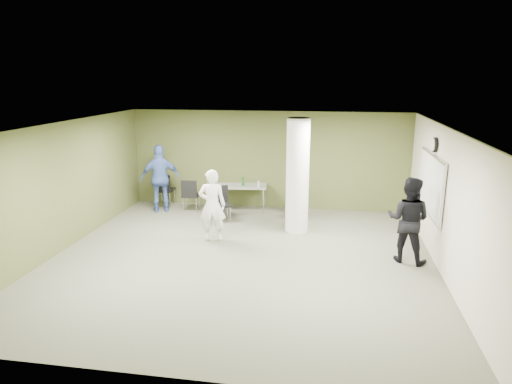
% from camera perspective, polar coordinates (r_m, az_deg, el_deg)
% --- Properties ---
extents(floor, '(8.00, 8.00, 0.00)m').
position_cam_1_polar(floor, '(9.77, -1.80, -8.33)').
color(floor, '#575A46').
rests_on(floor, ground).
extents(ceiling, '(8.00, 8.00, 0.00)m').
position_cam_1_polar(ceiling, '(9.06, -1.94, 8.23)').
color(ceiling, white).
rests_on(ceiling, wall_back).
extents(wall_back, '(8.00, 2.80, 0.02)m').
position_cam_1_polar(wall_back, '(13.17, 1.51, 4.02)').
color(wall_back, '#4F5729').
rests_on(wall_back, floor).
extents(wall_left, '(0.02, 8.00, 2.80)m').
position_cam_1_polar(wall_left, '(10.81, -23.15, 0.55)').
color(wall_left, '#4F5729').
rests_on(wall_left, floor).
extents(wall_right_cream, '(0.02, 8.00, 2.80)m').
position_cam_1_polar(wall_right_cream, '(9.42, 22.77, -1.34)').
color(wall_right_cream, beige).
rests_on(wall_right_cream, floor).
extents(column, '(0.56, 0.56, 2.80)m').
position_cam_1_polar(column, '(11.12, 5.21, 2.02)').
color(column, silver).
rests_on(column, floor).
extents(whiteboard, '(0.05, 2.30, 1.30)m').
position_cam_1_polar(whiteboard, '(10.51, 20.97, 0.95)').
color(whiteboard, silver).
rests_on(whiteboard, wall_right_cream).
extents(wall_clock, '(0.06, 0.32, 0.32)m').
position_cam_1_polar(wall_clock, '(10.36, 21.40, 5.52)').
color(wall_clock, black).
rests_on(wall_clock, wall_right_cream).
extents(folding_table, '(1.65, 0.87, 1.00)m').
position_cam_1_polar(folding_table, '(12.91, -2.16, 0.63)').
color(folding_table, gray).
rests_on(folding_table, floor).
extents(wastebasket, '(0.27, 0.27, 0.31)m').
position_cam_1_polar(wastebasket, '(12.63, -3.91, -2.27)').
color(wastebasket, '#4C4C4C').
rests_on(wastebasket, floor).
extents(chair_back_left, '(0.49, 0.49, 0.97)m').
position_cam_1_polar(chair_back_left, '(13.66, -11.41, 0.55)').
color(chair_back_left, black).
rests_on(chair_back_left, floor).
extents(chair_back_right, '(0.49, 0.49, 0.93)m').
position_cam_1_polar(chair_back_right, '(13.02, -8.23, -0.12)').
color(chair_back_right, black).
rests_on(chair_back_right, floor).
extents(chair_table_left, '(0.61, 0.61, 0.92)m').
position_cam_1_polar(chair_table_left, '(12.13, -4.40, -1.10)').
color(chair_table_left, black).
rests_on(chair_table_left, floor).
extents(chair_table_right, '(0.51, 0.51, 0.91)m').
position_cam_1_polar(chair_table_right, '(12.30, 5.15, -0.95)').
color(chair_table_right, black).
rests_on(chair_table_right, floor).
extents(woman_white, '(0.68, 0.51, 1.70)m').
position_cam_1_polar(woman_white, '(10.60, -5.49, -1.67)').
color(woman_white, white).
rests_on(woman_white, floor).
extents(man_black, '(1.06, 0.95, 1.79)m').
position_cam_1_polar(man_black, '(9.86, 18.51, -3.33)').
color(man_black, black).
rests_on(man_black, floor).
extents(man_blue, '(1.21, 0.87, 1.91)m').
position_cam_1_polar(man_blue, '(13.09, -11.84, 1.65)').
color(man_blue, '#415DA3').
rests_on(man_blue, floor).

